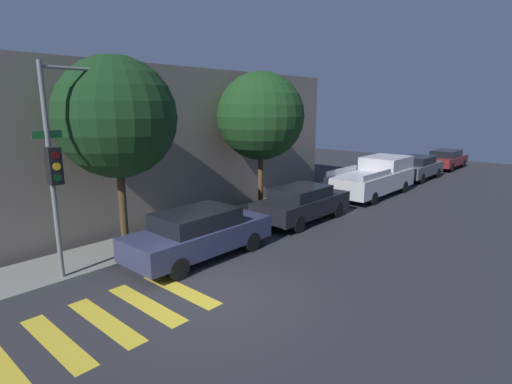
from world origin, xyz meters
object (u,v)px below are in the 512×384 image
at_px(sedan_middle, 302,203).
at_px(sedan_far_end, 417,167).
at_px(tree_midblock, 261,116).
at_px(sedan_tail_of_row, 446,159).
at_px(tree_near_corner, 116,118).
at_px(sedan_near_corner, 199,233).
at_px(traffic_light_pole, 67,144).
at_px(pickup_truck, 375,177).

height_order(sedan_middle, sedan_far_end, sedan_far_end).
bearing_deg(sedan_far_end, tree_midblock, 170.80).
relative_size(sedan_tail_of_row, tree_near_corner, 0.76).
bearing_deg(sedan_tail_of_row, sedan_far_end, -180.00).
relative_size(sedan_near_corner, tree_midblock, 0.78).
height_order(traffic_light_pole, tree_near_corner, tree_near_corner).
height_order(traffic_light_pole, tree_midblock, tree_midblock).
height_order(traffic_light_pole, sedan_near_corner, traffic_light_pole).
bearing_deg(sedan_near_corner, tree_near_corner, 122.28).
bearing_deg(tree_near_corner, pickup_truck, -8.81).
relative_size(sedan_middle, tree_midblock, 0.75).
bearing_deg(sedan_near_corner, sedan_tail_of_row, 0.00).
distance_m(traffic_light_pole, sedan_near_corner, 4.31).
bearing_deg(sedan_far_end, sedan_near_corner, 180.00).
distance_m(sedan_far_end, tree_near_corner, 19.08).
bearing_deg(sedan_near_corner, tree_midblock, 21.51).
xyz_separation_m(traffic_light_pole, pickup_truck, (14.68, -1.27, -2.63)).
relative_size(traffic_light_pole, sedan_near_corner, 1.21).
distance_m(traffic_light_pole, pickup_truck, 14.97).
xyz_separation_m(sedan_far_end, tree_near_corner, (-18.68, 2.00, 3.37)).
bearing_deg(sedan_near_corner, sedan_middle, -0.00).
distance_m(sedan_far_end, tree_midblock, 12.93).
bearing_deg(tree_midblock, sedan_middle, -84.94).
relative_size(sedan_middle, sedan_far_end, 0.98).
xyz_separation_m(tree_near_corner, tree_midblock, (6.33, 0.00, -0.09)).
bearing_deg(traffic_light_pole, sedan_tail_of_row, -2.79).
distance_m(pickup_truck, tree_near_corner, 13.44).
xyz_separation_m(sedan_middle, pickup_truck, (6.39, 0.00, 0.18)).
distance_m(sedan_middle, sedan_tail_of_row, 17.80).
xyz_separation_m(traffic_light_pole, tree_midblock, (8.12, 0.73, 0.50)).
relative_size(traffic_light_pole, tree_midblock, 0.95).
height_order(pickup_truck, sedan_far_end, pickup_truck).
bearing_deg(traffic_light_pole, sedan_near_corner, -22.66).
height_order(traffic_light_pole, sedan_middle, traffic_light_pole).
relative_size(sedan_middle, pickup_truck, 0.76).
xyz_separation_m(sedan_near_corner, tree_midblock, (5.07, 2.00, 3.27)).
xyz_separation_m(pickup_truck, sedan_tail_of_row, (11.41, -0.00, -0.21)).
bearing_deg(sedan_tail_of_row, traffic_light_pole, 177.21).
bearing_deg(sedan_far_end, pickup_truck, 180.00).
distance_m(traffic_light_pole, tree_midblock, 8.16).
xyz_separation_m(sedan_near_corner, sedan_far_end, (17.41, 0.00, -0.02)).
xyz_separation_m(sedan_middle, tree_midblock, (-0.18, 2.00, 3.30)).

